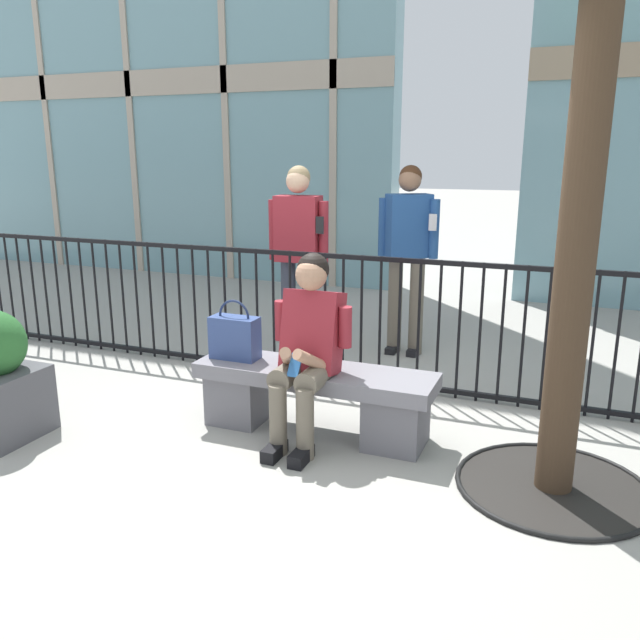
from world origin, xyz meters
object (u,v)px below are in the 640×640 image
(stone_bench, at_px, (314,394))
(bystander_at_railing, at_px, (298,249))
(seated_person_with_phone, at_px, (307,344))
(handbag_on_bench, at_px, (235,337))
(bystander_further_back, at_px, (408,246))

(stone_bench, distance_m, bystander_at_railing, 1.73)
(seated_person_with_phone, bearing_deg, bystander_at_railing, 115.58)
(seated_person_with_phone, xyz_separation_m, bystander_at_railing, (-0.73, 1.52, 0.35))
(stone_bench, bearing_deg, bystander_at_railing, 117.43)
(stone_bench, xyz_separation_m, bystander_at_railing, (-0.72, 1.39, 0.73))
(stone_bench, relative_size, bystander_at_railing, 0.94)
(handbag_on_bench, relative_size, bystander_at_railing, 0.24)
(bystander_at_railing, height_order, bystander_further_back, same)
(stone_bench, xyz_separation_m, seated_person_with_phone, (0.01, -0.13, 0.38))
(stone_bench, height_order, bystander_further_back, bystander_further_back)
(seated_person_with_phone, bearing_deg, bystander_further_back, 87.33)
(seated_person_with_phone, distance_m, bystander_further_back, 2.12)
(stone_bench, relative_size, bystander_further_back, 0.94)
(stone_bench, distance_m, bystander_further_back, 2.09)
(bystander_at_railing, bearing_deg, seated_person_with_phone, -64.42)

